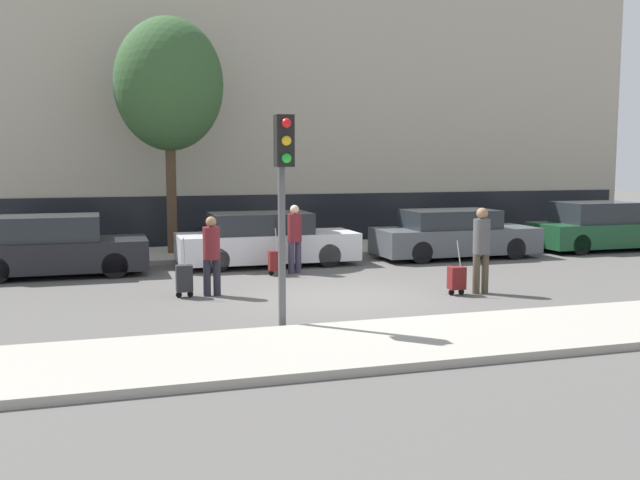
% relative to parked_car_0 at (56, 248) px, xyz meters
% --- Properties ---
extents(ground_plane, '(80.00, 80.00, 0.00)m').
position_rel_parked_car_0_xyz_m(ground_plane, '(5.59, -4.50, -0.66)').
color(ground_plane, '#565451').
extents(sidewalk_near, '(28.00, 2.50, 0.12)m').
position_rel_parked_car_0_xyz_m(sidewalk_near, '(5.59, -8.25, -0.60)').
color(sidewalk_near, '#A39E93').
rests_on(sidewalk_near, ground_plane).
extents(sidewalk_far, '(28.00, 3.00, 0.12)m').
position_rel_parked_car_0_xyz_m(sidewalk_far, '(5.59, 2.50, -0.60)').
color(sidewalk_far, '#A39E93').
rests_on(sidewalk_far, ground_plane).
extents(building_facade, '(28.00, 2.85, 9.04)m').
position_rel_parked_car_0_xyz_m(building_facade, '(5.59, 6.09, 3.85)').
color(building_facade, '#B7AD99').
rests_on(building_facade, ground_plane).
extents(parked_car_0, '(4.08, 1.76, 1.42)m').
position_rel_parked_car_0_xyz_m(parked_car_0, '(0.00, 0.00, 0.00)').
color(parked_car_0, black).
rests_on(parked_car_0, ground_plane).
extents(parked_car_1, '(4.59, 1.71, 1.37)m').
position_rel_parked_car_0_xyz_m(parked_car_1, '(5.07, 0.13, -0.02)').
color(parked_car_1, silver).
rests_on(parked_car_1, ground_plane).
extents(parked_car_2, '(4.52, 1.75, 1.34)m').
position_rel_parked_car_0_xyz_m(parked_car_2, '(10.39, -0.01, -0.03)').
color(parked_car_2, '#4C5156').
rests_on(parked_car_2, ground_plane).
extents(parked_car_3, '(4.02, 1.78, 1.46)m').
position_rel_parked_car_0_xyz_m(parked_car_3, '(15.34, 0.23, 0.01)').
color(parked_car_3, '#194728').
rests_on(parked_car_3, ground_plane).
extents(pedestrian_left, '(0.35, 0.34, 1.60)m').
position_rel_parked_car_0_xyz_m(pedestrian_left, '(3.13, -3.58, 0.24)').
color(pedestrian_left, '#23232D').
rests_on(pedestrian_left, ground_plane).
extents(trolley_left, '(0.34, 0.29, 1.19)m').
position_rel_parked_car_0_xyz_m(trolley_left, '(2.58, -3.59, -0.28)').
color(trolley_left, '#262628').
rests_on(trolley_left, ground_plane).
extents(pedestrian_center, '(0.34, 0.34, 1.65)m').
position_rel_parked_car_0_xyz_m(pedestrian_center, '(5.47, -1.31, 0.27)').
color(pedestrian_center, '#383347').
rests_on(pedestrian_center, ground_plane).
extents(trolley_center, '(0.34, 0.29, 1.12)m').
position_rel_parked_car_0_xyz_m(trolley_center, '(4.95, -1.49, -0.31)').
color(trolley_center, maroon).
rests_on(trolley_center, ground_plane).
extents(pedestrian_right, '(0.35, 0.34, 1.76)m').
position_rel_parked_car_0_xyz_m(pedestrian_right, '(8.42, -4.94, 0.34)').
color(pedestrian_right, '#4C4233').
rests_on(pedestrian_right, ground_plane).
extents(trolley_right, '(0.34, 0.29, 1.12)m').
position_rel_parked_car_0_xyz_m(trolley_right, '(7.87, -4.95, -0.32)').
color(trolley_right, maroon).
rests_on(trolley_right, ground_plane).
extents(traffic_light, '(0.28, 0.47, 3.41)m').
position_rel_parked_car_0_xyz_m(traffic_light, '(3.78, -6.87, 1.78)').
color(traffic_light, '#515154').
rests_on(traffic_light, ground_plane).
extents(parked_bicycle, '(1.77, 0.06, 0.96)m').
position_rel_parked_car_0_xyz_m(parked_bicycle, '(4.23, 2.27, -0.17)').
color(parked_bicycle, black).
rests_on(parked_bicycle, sidewalk_far).
extents(bare_tree_near_crossing, '(2.97, 2.97, 6.47)m').
position_rel_parked_car_0_xyz_m(bare_tree_near_crossing, '(2.94, 2.49, 4.09)').
color(bare_tree_near_crossing, '#4C3826').
rests_on(bare_tree_near_crossing, sidewalk_far).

